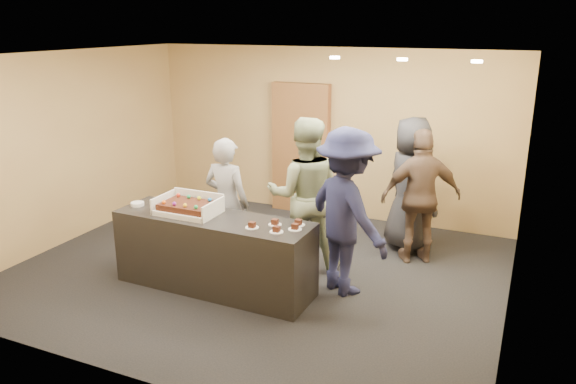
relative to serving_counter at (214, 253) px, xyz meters
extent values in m
plane|color=black|center=(0.25, 0.65, -0.45)|extent=(6.00, 6.00, 0.00)
plane|color=white|center=(0.25, 0.65, 2.25)|extent=(6.00, 6.00, 0.00)
cube|color=tan|center=(0.25, 3.15, 0.90)|extent=(6.00, 0.04, 2.70)
cube|color=tan|center=(0.25, -1.85, 0.90)|extent=(6.00, 0.04, 2.70)
cube|color=tan|center=(-2.75, 0.65, 0.90)|extent=(0.04, 5.00, 2.70)
cube|color=tan|center=(3.25, 0.65, 0.90)|extent=(0.04, 5.00, 2.70)
cube|color=black|center=(0.00, 0.00, 0.00)|extent=(2.41, 0.75, 0.90)
cube|color=brown|center=(-0.18, 3.06, 0.62)|extent=(0.97, 0.15, 2.14)
cube|color=white|center=(-0.34, 0.00, 0.48)|extent=(0.70, 0.49, 0.06)
cube|color=white|center=(-0.69, 0.00, 0.55)|extent=(0.02, 0.49, 0.19)
cube|color=white|center=(0.01, 0.00, 0.55)|extent=(0.02, 0.49, 0.19)
cube|color=white|center=(-0.34, 0.24, 0.56)|extent=(0.70, 0.02, 0.21)
cube|color=black|center=(-0.34, 0.00, 0.54)|extent=(0.61, 0.42, 0.07)
sphere|color=red|center=(-0.57, 0.15, 0.60)|extent=(0.05, 0.05, 0.05)
sphere|color=#1AA158|center=(-0.42, 0.15, 0.60)|extent=(0.05, 0.05, 0.05)
sphere|color=#D8EA18|center=(-0.27, 0.15, 0.60)|extent=(0.05, 0.05, 0.05)
sphere|color=blue|center=(-0.12, 0.15, 0.60)|extent=(0.05, 0.05, 0.05)
sphere|color=orange|center=(-0.57, -0.15, 0.60)|extent=(0.05, 0.05, 0.05)
sphere|color=purple|center=(-0.42, -0.15, 0.60)|extent=(0.05, 0.05, 0.05)
sphere|color=yellow|center=(-0.27, -0.15, 0.60)|extent=(0.05, 0.05, 0.05)
sphere|color=#22AC5C|center=(-0.12, -0.15, 0.60)|extent=(0.05, 0.05, 0.05)
cylinder|color=white|center=(-1.07, -0.01, 0.47)|extent=(0.16, 0.16, 0.04)
cylinder|color=white|center=(0.58, -0.13, 0.45)|extent=(0.15, 0.15, 0.01)
cube|color=black|center=(0.58, -0.13, 0.49)|extent=(0.07, 0.06, 0.06)
cylinder|color=white|center=(0.77, 0.06, 0.45)|extent=(0.15, 0.15, 0.01)
cube|color=black|center=(0.77, 0.06, 0.49)|extent=(0.07, 0.06, 0.06)
cylinder|color=white|center=(0.88, -0.14, 0.45)|extent=(0.15, 0.15, 0.01)
cube|color=black|center=(0.88, -0.14, 0.49)|extent=(0.07, 0.06, 0.06)
cylinder|color=white|center=(1.01, 0.16, 0.45)|extent=(0.15, 0.15, 0.01)
cube|color=black|center=(1.01, 0.16, 0.49)|extent=(0.07, 0.06, 0.06)
cylinder|color=white|center=(1.03, 0.02, 0.45)|extent=(0.15, 0.15, 0.01)
cube|color=black|center=(1.03, 0.02, 0.49)|extent=(0.07, 0.06, 0.06)
imported|color=gray|center=(-0.19, 0.65, 0.40)|extent=(0.63, 0.43, 1.70)
imported|color=gray|center=(0.75, 0.99, 0.53)|extent=(1.17, 1.06, 1.97)
imported|color=#1B1E42|center=(1.44, 0.58, 0.53)|extent=(1.46, 1.31, 1.96)
imported|color=brown|center=(2.05, 1.80, 0.44)|extent=(1.13, 0.88, 1.79)
imported|color=#28282D|center=(1.83, 2.19, 0.48)|extent=(1.07, 1.05, 1.86)
cylinder|color=#FFEAC6|center=(1.05, 1.15, 2.22)|extent=(0.12, 0.12, 0.03)
cylinder|color=#FFEAC6|center=(1.85, 1.15, 2.22)|extent=(0.12, 0.12, 0.03)
cylinder|color=#FFEAC6|center=(2.65, 1.15, 2.22)|extent=(0.12, 0.12, 0.03)
camera|label=1|loc=(3.30, -5.25, 2.64)|focal=35.00mm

